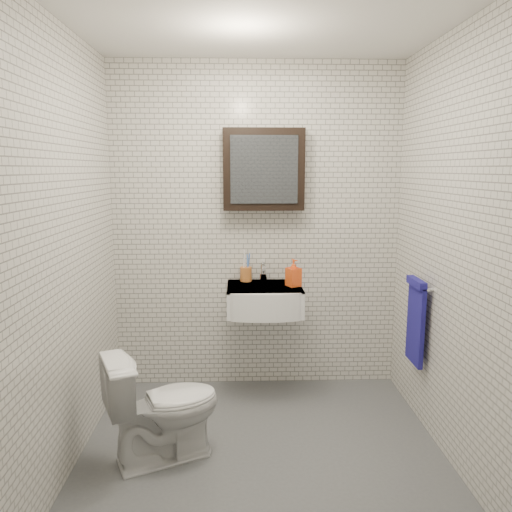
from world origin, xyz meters
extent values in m
cube|color=#52555A|center=(0.00, 0.00, 0.01)|extent=(2.20, 2.00, 0.01)
cube|color=silver|center=(0.00, 1.00, 1.25)|extent=(2.20, 0.02, 2.50)
cube|color=silver|center=(0.00, -1.00, 1.25)|extent=(2.20, 0.02, 2.50)
cube|color=silver|center=(-1.10, 0.00, 1.25)|extent=(0.02, 2.00, 2.50)
cube|color=silver|center=(1.10, 0.00, 1.25)|extent=(0.02, 2.00, 2.50)
cube|color=white|center=(0.00, 0.00, 2.50)|extent=(2.20, 2.00, 0.02)
cube|color=white|center=(0.05, 0.78, 0.75)|extent=(0.55, 0.45, 0.20)
cylinder|color=silver|center=(0.05, 0.80, 0.84)|extent=(0.31, 0.31, 0.02)
cylinder|color=silver|center=(0.05, 0.80, 0.85)|extent=(0.04, 0.04, 0.01)
cube|color=white|center=(0.05, 0.78, 0.84)|extent=(0.55, 0.45, 0.01)
cylinder|color=silver|center=(0.05, 0.94, 0.88)|extent=(0.06, 0.06, 0.06)
cylinder|color=silver|center=(0.05, 0.94, 0.94)|extent=(0.03, 0.03, 0.08)
cylinder|color=silver|center=(0.05, 0.88, 0.97)|extent=(0.02, 0.12, 0.02)
cube|color=silver|center=(0.05, 0.97, 0.99)|extent=(0.02, 0.09, 0.01)
cube|color=black|center=(0.05, 0.93, 1.70)|extent=(0.60, 0.14, 0.60)
cube|color=#3F444C|center=(0.05, 0.85, 1.70)|extent=(0.49, 0.01, 0.49)
cylinder|color=silver|center=(1.06, 0.35, 0.95)|extent=(0.02, 0.30, 0.02)
cylinder|color=silver|center=(1.08, 0.48, 0.95)|extent=(0.04, 0.02, 0.02)
cylinder|color=silver|center=(1.08, 0.22, 0.95)|extent=(0.04, 0.02, 0.02)
cube|color=navy|center=(1.05, 0.35, 0.68)|extent=(0.03, 0.26, 0.54)
cube|color=navy|center=(1.04, 0.35, 0.96)|extent=(0.05, 0.26, 0.05)
cylinder|color=#C06D30|center=(-0.08, 0.94, 0.91)|extent=(0.10, 0.10, 0.11)
cylinder|color=white|center=(-0.10, 0.93, 0.98)|extent=(0.02, 0.03, 0.21)
cylinder|color=#4070CE|center=(-0.07, 0.93, 0.97)|extent=(0.02, 0.02, 0.19)
cylinder|color=white|center=(-0.09, 0.96, 0.98)|extent=(0.03, 0.04, 0.22)
cylinder|color=#4070CE|center=(-0.06, 0.95, 0.97)|extent=(0.03, 0.04, 0.20)
imported|color=orange|center=(0.26, 0.76, 0.95)|extent=(0.12, 0.12, 0.20)
imported|color=white|center=(-0.58, -0.07, 0.33)|extent=(0.75, 0.61, 0.67)
camera|label=1|loc=(-0.13, -2.82, 1.71)|focal=35.00mm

